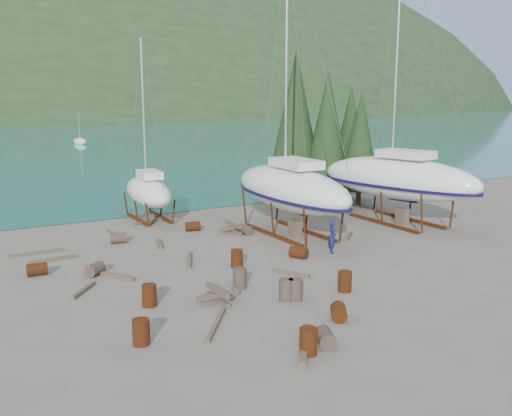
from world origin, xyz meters
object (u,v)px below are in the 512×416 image
large_sailboat_near (290,188)px  large_sailboat_far (398,178)px  small_sailboat_shore (148,191)px  worker (332,237)px

large_sailboat_near → large_sailboat_far: size_ratio=0.96×
large_sailboat_far → small_sailboat_shore: size_ratio=1.54×
large_sailboat_near → small_sailboat_shore: 10.15m
large_sailboat_near → worker: 4.96m
large_sailboat_near → large_sailboat_far: large_sailboat_far is taller
small_sailboat_shore → large_sailboat_far: bearing=-28.7°
small_sailboat_shore → large_sailboat_near: bearing=-50.4°
large_sailboat_near → large_sailboat_far: 7.88m
small_sailboat_shore → worker: 13.97m
large_sailboat_far → worker: bearing=-167.6°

